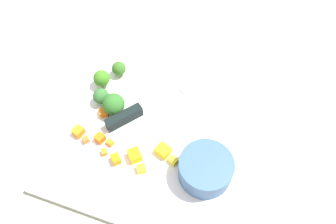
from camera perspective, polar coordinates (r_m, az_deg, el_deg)
ground_plane at (r=0.62m, az=0.00°, el=-1.10°), size 4.00×4.00×0.00m
cutting_board at (r=0.61m, az=0.00°, el=-0.80°), size 0.41×0.34×0.01m
prep_bowl at (r=0.54m, az=6.40°, el=-9.59°), size 0.09×0.09×0.04m
chef_knife at (r=0.61m, az=-2.35°, el=1.60°), size 0.27×0.22×0.02m
carrot_dice_0 at (r=0.61m, az=-10.90°, el=-0.08°), size 0.02×0.02×0.01m
carrot_dice_1 at (r=0.58m, az=-10.79°, el=-6.70°), size 0.01×0.01×0.01m
carrot_dice_2 at (r=0.59m, az=-11.49°, el=-4.36°), size 0.02×0.02×0.01m
carrot_dice_3 at (r=0.60m, az=-14.97°, el=-3.23°), size 0.02×0.02×0.02m
carrot_dice_4 at (r=0.56m, az=-8.84°, el=-7.93°), size 0.02×0.02×0.01m
carrot_dice_5 at (r=0.58m, az=-9.83°, el=-5.18°), size 0.01×0.01×0.01m
carrot_dice_6 at (r=0.59m, az=-13.80°, el=-4.61°), size 0.01×0.01×0.01m
pepper_dice_0 at (r=0.55m, az=-4.55°, el=-9.59°), size 0.02×0.02×0.01m
pepper_dice_1 at (r=0.56m, az=-5.67°, el=-7.33°), size 0.03×0.03×0.02m
pepper_dice_2 at (r=0.56m, az=-0.81°, el=-6.57°), size 0.03×0.03×0.02m
pepper_dice_3 at (r=0.56m, az=0.87°, el=-8.24°), size 0.02×0.02×0.01m
broccoli_floret_0 at (r=0.62m, az=-11.32°, el=2.62°), size 0.03×0.03×0.03m
broccoli_floret_1 at (r=0.64m, az=-11.22°, el=5.61°), size 0.03×0.03×0.04m
broccoli_floret_2 at (r=0.60m, az=-9.22°, el=1.28°), size 0.04×0.04×0.04m
broccoli_floret_3 at (r=0.65m, az=-8.35°, el=7.31°), size 0.03×0.03×0.03m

